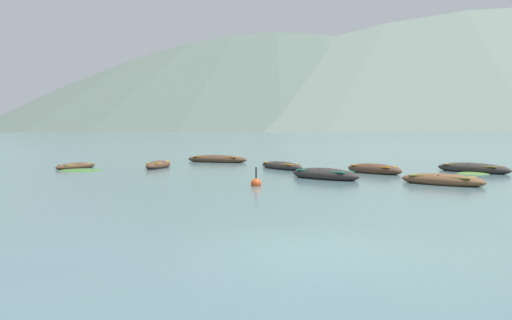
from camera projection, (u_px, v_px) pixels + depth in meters
ground_plane at (263, 131)px, 1507.55m from camera, size 6000.00×6000.00×0.00m
mountain_1 at (130, 96)px, 1593.13m from camera, size 822.15×822.15×207.63m
mountain_2 at (273, 51)px, 1376.96m from camera, size 1383.96×1383.96×401.71m
mountain_3 at (429, 36)px, 1686.51m from camera, size 2276.58×2276.58×584.70m
rowboat_0 at (76, 166)px, 31.44m from camera, size 2.01×3.17×0.42m
rowboat_2 at (281, 166)px, 31.08m from camera, size 2.84×3.93×0.53m
rowboat_3 at (442, 180)px, 22.09m from camera, size 3.38×3.18×0.56m
rowboat_4 at (374, 169)px, 27.96m from camera, size 2.95×3.44×0.62m
rowboat_5 at (158, 165)px, 31.99m from camera, size 1.47×3.33×0.53m
rowboat_6 at (325, 175)px, 24.69m from camera, size 3.45×3.45×0.62m
rowboat_7 at (473, 169)px, 28.59m from camera, size 3.41×4.16×0.62m
rowboat_8 at (217, 159)px, 37.73m from camera, size 4.62×2.88×0.63m
mooring_buoy at (256, 183)px, 21.61m from camera, size 0.42×0.42×0.87m
weed_patch_0 at (80, 170)px, 29.90m from camera, size 3.16×3.31×0.14m
weed_patch_1 at (474, 174)px, 27.77m from camera, size 2.73×2.82×0.14m
weed_patch_3 at (280, 166)px, 34.06m from camera, size 2.33×1.30×0.14m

